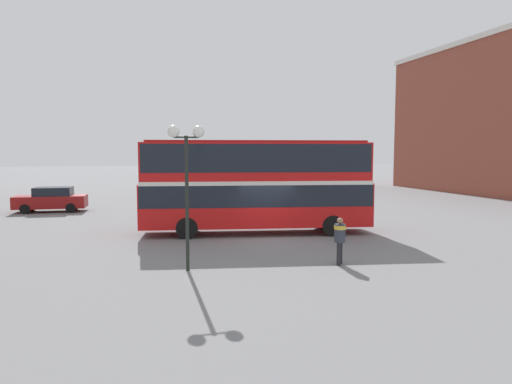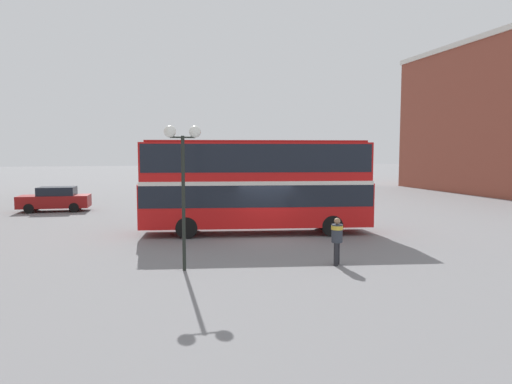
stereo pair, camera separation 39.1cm
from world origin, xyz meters
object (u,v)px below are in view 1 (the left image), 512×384
Objects in this scene: parked_car_kerb_near at (51,199)px; pedestrian_foreground at (340,236)px; double_decker_bus at (256,181)px; street_lamp_twin_globe at (186,155)px.

pedestrian_foreground is at bearing 127.34° from parked_car_kerb_near.
parked_car_kerb_near is (-11.16, 11.85, -1.82)m from double_decker_bus.
street_lamp_twin_globe is at bearing 31.31° from pedestrian_foreground.
double_decker_bus is 7.75m from street_lamp_twin_globe.
street_lamp_twin_globe reaches higher than double_decker_bus.
street_lamp_twin_globe is (-5.41, 0.68, 2.91)m from pedestrian_foreground.
parked_car_kerb_near is at bearing -18.44° from pedestrian_foreground.
pedestrian_foreground is at bearing -7.14° from street_lamp_twin_globe.
parked_car_kerb_near is at bearing 143.72° from double_decker_bus.
double_decker_bus is 16.37m from parked_car_kerb_near.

